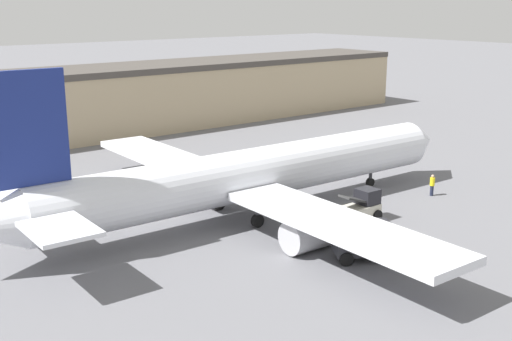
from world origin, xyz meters
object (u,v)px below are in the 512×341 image
object	(u,v)px
baggage_tug	(367,242)
ground_crew_worker	(432,184)
belt_loader_truck	(361,206)
airplane	(244,176)
safety_cone_near	(425,276)

from	to	relation	value
baggage_tug	ground_crew_worker	bearing A→B (deg)	52.62
belt_loader_truck	ground_crew_worker	bearing A→B (deg)	4.64
airplane	ground_crew_worker	size ratio (longest dim) A/B	23.28
safety_cone_near	baggage_tug	bearing A→B (deg)	93.58
safety_cone_near	airplane	bearing A→B (deg)	93.92
safety_cone_near	ground_crew_worker	bearing A→B (deg)	34.96
baggage_tug	safety_cone_near	world-z (taller)	baggage_tug
belt_loader_truck	safety_cone_near	size ratio (longest dim) A/B	5.72
airplane	belt_loader_truck	world-z (taller)	airplane
baggage_tug	belt_loader_truck	world-z (taller)	baggage_tug
ground_crew_worker	belt_loader_truck	bearing A→B (deg)	-7.00
baggage_tug	safety_cone_near	distance (m)	4.14
ground_crew_worker	belt_loader_truck	world-z (taller)	belt_loader_truck
airplane	belt_loader_truck	xyz separation A→B (m)	(5.68, -5.88, -1.91)
safety_cone_near	belt_loader_truck	bearing A→B (deg)	62.48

